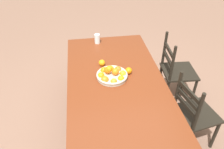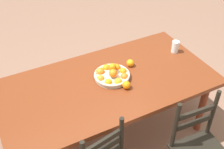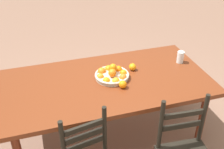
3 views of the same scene
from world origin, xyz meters
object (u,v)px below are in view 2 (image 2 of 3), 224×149
Objects in this scene: fruit_bowl at (112,75)px; orange_loose_1 at (126,85)px; dining_table at (107,87)px; drinking_glass at (175,47)px; orange_loose_0 at (130,63)px.

fruit_bowl reaches higher than orange_loose_1.
dining_table is 15.98× the size of drinking_glass.
orange_loose_0 is at bearing -162.15° from fruit_bowl.
fruit_bowl is at bearing -77.39° from orange_loose_1.
fruit_bowl is 0.81m from drinking_glass.
orange_loose_1 is (-0.11, 0.16, 0.11)m from dining_table.
orange_loose_1 is at bearing 53.83° from orange_loose_0.
fruit_bowl is 4.67× the size of orange_loose_0.
dining_table is 0.89m from drinking_glass.
fruit_bowl is at bearing 5.77° from drinking_glass.
orange_loose_1 is (-0.04, 0.20, 0.00)m from fruit_bowl.
orange_loose_1 reaches higher than dining_table.
drinking_glass reaches higher than orange_loose_1.
orange_loose_0 is 0.34m from orange_loose_1.
drinking_glass is (-0.76, -0.28, 0.03)m from orange_loose_1.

